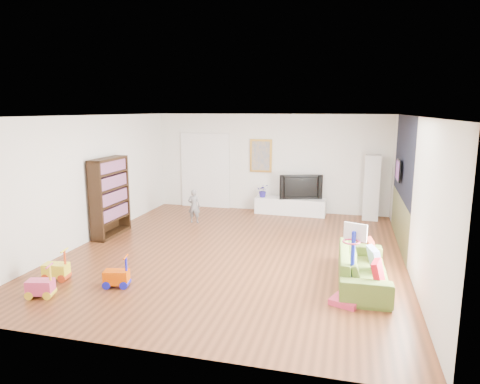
% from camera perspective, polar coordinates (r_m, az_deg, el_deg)
% --- Properties ---
extents(floor, '(6.50, 7.50, 0.00)m').
position_cam_1_polar(floor, '(8.71, -0.66, -7.94)').
color(floor, brown).
rests_on(floor, ground).
extents(ceiling, '(6.50, 7.50, 0.00)m').
position_cam_1_polar(ceiling, '(8.24, -0.71, 10.13)').
color(ceiling, white).
rests_on(ceiling, ground).
extents(wall_back, '(6.50, 0.00, 2.70)m').
position_cam_1_polar(wall_back, '(11.99, 4.01, 3.88)').
color(wall_back, silver).
rests_on(wall_back, ground).
extents(wall_front, '(6.50, 0.00, 2.70)m').
position_cam_1_polar(wall_front, '(4.94, -12.18, -6.56)').
color(wall_front, white).
rests_on(wall_front, ground).
extents(wall_left, '(0.00, 7.50, 2.70)m').
position_cam_1_polar(wall_left, '(9.72, -19.51, 1.63)').
color(wall_left, silver).
rests_on(wall_left, ground).
extents(wall_right, '(0.00, 7.50, 2.70)m').
position_cam_1_polar(wall_right, '(8.16, 21.93, -0.22)').
color(wall_right, white).
rests_on(wall_right, ground).
extents(navy_accent, '(0.01, 3.20, 1.70)m').
position_cam_1_polar(navy_accent, '(9.46, 21.00, 4.35)').
color(navy_accent, black).
rests_on(navy_accent, wall_right).
extents(olive_wainscot, '(0.01, 3.20, 1.00)m').
position_cam_1_polar(olive_wainscot, '(9.69, 20.46, -3.59)').
color(olive_wainscot, brown).
rests_on(olive_wainscot, wall_right).
extents(doorway, '(1.45, 0.06, 2.10)m').
position_cam_1_polar(doorway, '(12.47, -4.67, 2.75)').
color(doorway, white).
rests_on(doorway, ground).
extents(painting_back, '(0.62, 0.06, 0.92)m').
position_cam_1_polar(painting_back, '(11.97, 2.81, 4.85)').
color(painting_back, gold).
rests_on(painting_back, wall_back).
extents(artwork_right, '(0.04, 0.56, 0.46)m').
position_cam_1_polar(artwork_right, '(9.69, 20.37, 2.74)').
color(artwork_right, '#7F3F8C').
rests_on(artwork_right, wall_right).
extents(media_console, '(1.93, 0.55, 0.45)m').
position_cam_1_polar(media_console, '(11.76, 6.73, -1.88)').
color(media_console, white).
rests_on(media_console, ground).
extents(tall_cabinet, '(0.41, 0.41, 1.68)m').
position_cam_1_polar(tall_cabinet, '(11.52, 17.15, 0.57)').
color(tall_cabinet, silver).
rests_on(tall_cabinet, ground).
extents(bookshelf, '(0.32, 1.21, 1.77)m').
position_cam_1_polar(bookshelf, '(10.06, -16.96, -0.63)').
color(bookshelf, black).
rests_on(bookshelf, ground).
extents(sofa, '(0.82, 1.96, 0.57)m').
position_cam_1_polar(sofa, '(7.35, 16.08, -9.67)').
color(sofa, '#567129').
rests_on(sofa, ground).
extents(basketball_hoop, '(0.56, 0.61, 1.18)m').
position_cam_1_polar(basketball_hoop, '(6.52, 14.32, -9.36)').
color(basketball_hoop, '#D12F55').
rests_on(basketball_hoop, ground).
extents(ride_on_yellow, '(0.43, 0.31, 0.53)m').
position_cam_1_polar(ride_on_yellow, '(7.87, -23.37, -8.89)').
color(ride_on_yellow, yellow).
rests_on(ride_on_yellow, ground).
extents(ride_on_orange, '(0.43, 0.32, 0.52)m').
position_cam_1_polar(ride_on_orange, '(7.25, -16.18, -10.16)').
color(ride_on_orange, '#D94D00').
rests_on(ride_on_orange, ground).
extents(ride_on_pink, '(0.43, 0.33, 0.51)m').
position_cam_1_polar(ride_on_pink, '(7.29, -25.14, -10.72)').
color(ride_on_pink, '#DB3F70').
rests_on(ride_on_pink, ground).
extents(child, '(0.33, 0.23, 0.85)m').
position_cam_1_polar(child, '(10.83, -6.15, -1.88)').
color(child, slate).
rests_on(child, ground).
extents(tv, '(1.15, 0.48, 0.67)m').
position_cam_1_polar(tv, '(11.66, 8.04, 0.76)').
color(tv, black).
rests_on(tv, media_console).
extents(vase_plant, '(0.37, 0.33, 0.36)m').
position_cam_1_polar(vase_plant, '(11.77, 3.10, 0.18)').
color(vase_plant, navy).
rests_on(vase_plant, media_console).
extents(pillow_left, '(0.17, 0.36, 0.35)m').
position_cam_1_polar(pillow_left, '(6.74, 17.92, -10.18)').
color(pillow_left, red).
rests_on(pillow_left, sofa).
extents(pillow_center, '(0.20, 0.40, 0.39)m').
position_cam_1_polar(pillow_center, '(7.29, 17.53, -8.55)').
color(pillow_center, silver).
rests_on(pillow_center, sofa).
extents(pillow_right, '(0.14, 0.36, 0.35)m').
position_cam_1_polar(pillow_right, '(7.81, 17.16, -7.24)').
color(pillow_right, '#C73E2A').
rests_on(pillow_right, sofa).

